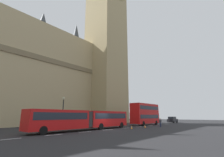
% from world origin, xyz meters
% --- Properties ---
extents(ground_plane, '(160.00, 160.00, 0.00)m').
position_xyz_m(ground_plane, '(0.00, 0.00, 0.00)').
color(ground_plane, '#262628').
extents(lane_centre_marking, '(39.00, 0.16, 0.01)m').
position_xyz_m(lane_centre_marking, '(5.09, 0.00, 0.00)').
color(lane_centre_marking, silver).
rests_on(lane_centre_marking, ground_plane).
extents(clock_tower, '(11.59, 11.59, 69.98)m').
position_xyz_m(clock_tower, '(17.01, 15.98, 36.91)').
color(clock_tower, tan).
rests_on(clock_tower, ground_plane).
extents(articulated_bus, '(17.85, 2.54, 2.90)m').
position_xyz_m(articulated_bus, '(-2.36, 1.99, 1.75)').
color(articulated_bus, red).
rests_on(articulated_bus, ground_plane).
extents(double_decker_bus, '(9.50, 2.54, 4.90)m').
position_xyz_m(double_decker_bus, '(15.90, 2.00, 2.71)').
color(double_decker_bus, red).
rests_on(double_decker_bus, ground_plane).
extents(sedan_lead, '(4.40, 1.86, 1.85)m').
position_xyz_m(sedan_lead, '(32.62, 1.96, 0.91)').
color(sedan_lead, black).
rests_on(sedan_lead, ground_plane).
extents(traffic_cone_west, '(0.36, 0.36, 0.58)m').
position_xyz_m(traffic_cone_west, '(4.17, -1.98, 0.28)').
color(traffic_cone_west, black).
rests_on(traffic_cone_west, ground_plane).
extents(traffic_cone_middle, '(0.36, 0.36, 0.58)m').
position_xyz_m(traffic_cone_middle, '(7.85, -2.40, 0.28)').
color(traffic_cone_middle, black).
rests_on(traffic_cone_middle, ground_plane).
extents(street_lamp, '(0.44, 0.44, 5.27)m').
position_xyz_m(street_lamp, '(-3.58, 6.50, 3.06)').
color(street_lamp, black).
rests_on(street_lamp, ground_plane).
extents(pedestrian_near_cones, '(0.36, 0.42, 1.69)m').
position_xyz_m(pedestrian_near_cones, '(11.41, -3.74, 0.91)').
color(pedestrian_near_cones, '#262D4C').
rests_on(pedestrian_near_cones, ground_plane).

